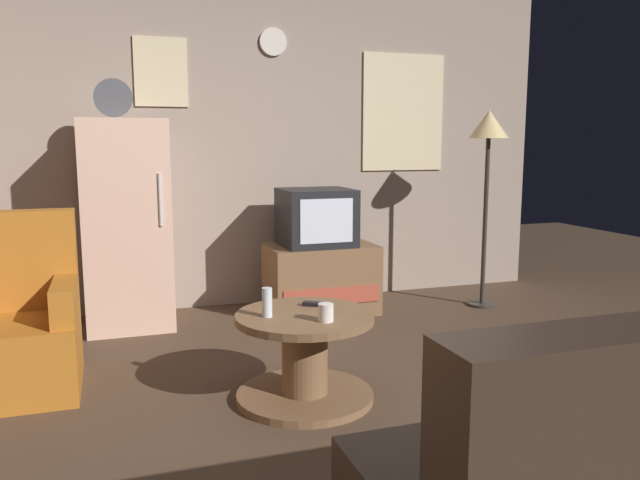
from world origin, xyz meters
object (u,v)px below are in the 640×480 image
Objects in this scene: crt_tv at (316,217)px; armchair at (12,329)px; standing_lamp at (488,140)px; coffee_table at (305,357)px; fridge at (126,224)px; wine_glass at (267,302)px; remote_control at (317,304)px; mug_ceramic_white at (326,313)px; tv_stand at (321,279)px.

armchair is (-2.06, -0.96, -0.42)m from crt_tv.
standing_lamp is 2.21× the size of coffee_table.
fridge reaches higher than wine_glass.
coffee_table is at bearing -64.51° from fridge.
armchair is at bearing -167.32° from remote_control.
mug_ceramic_white is 0.60× the size of remote_control.
mug_ceramic_white is at bearing -140.90° from standing_lamp.
tv_stand is 0.49m from crt_tv.
fridge is at bearing 109.92° from wine_glass.
fridge is at bearing 114.89° from mug_ceramic_white.
fridge is 19.67× the size of mug_ceramic_white.
armchair reaches higher than remote_control.
fridge reaches higher than armchair.
remote_control is (-0.49, -1.49, -0.29)m from crt_tv.
crt_tv reaches higher than mug_ceramic_white.
standing_lamp is 10.60× the size of remote_control.
fridge is 2.09m from mug_ceramic_white.
standing_lamp reaches higher than coffee_table.
mug_ceramic_white is (0.06, -0.17, 0.28)m from coffee_table.
crt_tv is at bearing -178.62° from tv_stand.
coffee_table is at bearing -99.28° from remote_control.
wine_glass is at bearing 179.00° from coffee_table.
tv_stand is 1.89m from mug_ceramic_white.
tv_stand is at bearing 101.84° from remote_control.
fridge is 2.11× the size of tv_stand.
tv_stand is at bearing 72.03° from mug_ceramic_white.
armchair reaches higher than tv_stand.
armchair is at bearing 151.53° from mug_ceramic_white.
fridge is 1.83m from wine_glass.
coffee_table is at bearing 108.47° from mug_ceramic_white.
remote_control reaches higher than coffee_table.
crt_tv is 3.60× the size of wine_glass.
wine_glass is (-2.17, -1.38, -0.82)m from standing_lamp.
coffee_table is (-0.59, -1.61, -0.53)m from crt_tv.
crt_tv is at bearing 24.91° from armchair.
fridge is at bearing 173.30° from standing_lamp.
tv_stand is 1.59m from remote_control.
remote_control is at bearing -145.91° from standing_lamp.
crt_tv reaches higher than coffee_table.
tv_stand reaches higher than coffee_table.
armchair is (-1.46, 0.65, 0.11)m from coffee_table.
remote_control is (0.11, 0.12, 0.24)m from coffee_table.
coffee_table is 0.33m from mug_ceramic_white.
standing_lamp is 17.67× the size of mug_ceramic_white.
crt_tv is 0.34× the size of standing_lamp.
coffee_table is 8.00× the size of mug_ceramic_white.
standing_lamp reaches higher than crt_tv.
standing_lamp is at bearing -9.31° from crt_tv.
remote_control is (0.30, 0.12, -0.06)m from wine_glass.
armchair reaches higher than mug_ceramic_white.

